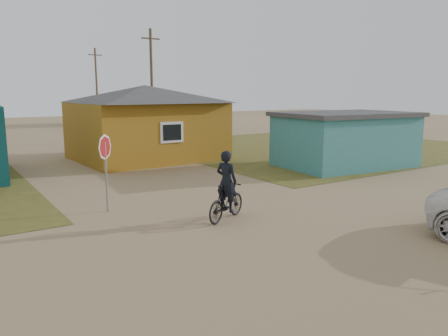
{
  "coord_description": "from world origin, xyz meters",
  "views": [
    {
      "loc": [
        -6.89,
        -7.72,
        3.54
      ],
      "look_at": [
        0.21,
        3.0,
        1.3
      ],
      "focal_mm": 35.0,
      "sensor_mm": 36.0,
      "label": 1
    }
  ],
  "objects": [
    {
      "name": "stop_sign",
      "position": [
        -2.79,
        4.79,
        1.72
      ],
      "size": [
        0.72,
        0.32,
        2.33
      ],
      "color": "gray",
      "rests_on": "ground"
    },
    {
      "name": "ground",
      "position": [
        0.0,
        0.0,
        0.0
      ],
      "size": [
        120.0,
        120.0,
        0.0
      ],
      "primitive_type": "plane",
      "color": "#957A56"
    },
    {
      "name": "utility_pole_far",
      "position": [
        7.5,
        38.0,
        4.14
      ],
      "size": [
        1.4,
        0.2,
        8.0
      ],
      "color": "brown",
      "rests_on": "ground"
    },
    {
      "name": "house_yellow",
      "position": [
        2.5,
        14.0,
        2.0
      ],
      "size": [
        7.72,
        6.76,
        3.9
      ],
      "color": "#956316",
      "rests_on": "ground"
    },
    {
      "name": "grass_ne",
      "position": [
        14.0,
        13.0,
        0.01
      ],
      "size": [
        20.0,
        18.0,
        0.0
      ],
      "primitive_type": "cube",
      "color": "brown",
      "rests_on": "ground"
    },
    {
      "name": "shed_turquoise",
      "position": [
        9.5,
        6.5,
        1.31
      ],
      "size": [
        6.71,
        4.93,
        2.6
      ],
      "color": "teal",
      "rests_on": "ground"
    },
    {
      "name": "cyclist",
      "position": [
        -0.3,
        2.11,
        0.72
      ],
      "size": [
        1.79,
        1.16,
        1.97
      ],
      "color": "black",
      "rests_on": "ground"
    },
    {
      "name": "utility_pole_near",
      "position": [
        6.5,
        22.0,
        4.14
      ],
      "size": [
        1.4,
        0.2,
        8.0
      ],
      "color": "brown",
      "rests_on": "ground"
    },
    {
      "name": "house_beige_east",
      "position": [
        10.0,
        40.0,
        1.86
      ],
      "size": [
        6.95,
        6.05,
        3.6
      ],
      "color": "gray",
      "rests_on": "ground"
    }
  ]
}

